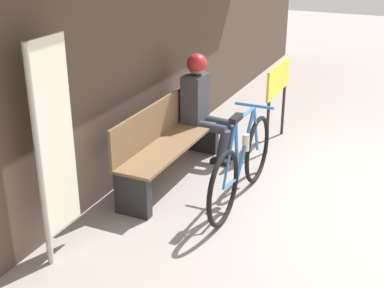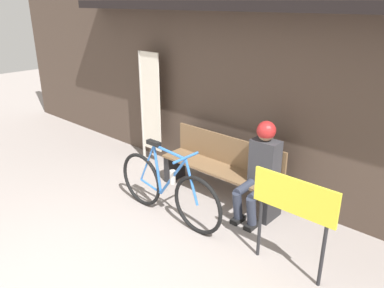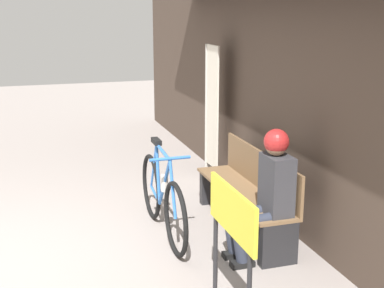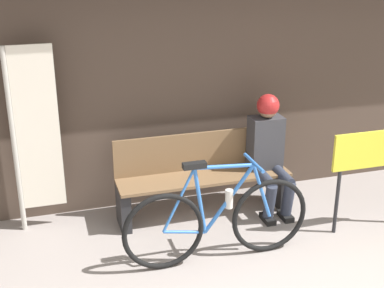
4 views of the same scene
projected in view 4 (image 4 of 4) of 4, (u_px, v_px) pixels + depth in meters
storefront_wall at (212, 46)px, 5.50m from camera, size 12.00×0.56×3.20m
park_bench_near at (202, 177)px, 5.49m from camera, size 1.78×0.42×0.84m
bicycle at (218, 220)px, 4.67m from camera, size 1.70×0.40×0.97m
person_seated at (269, 146)px, 5.47m from camera, size 0.34×0.59×1.24m
banner_pole at (32, 133)px, 4.99m from camera, size 0.45×0.05×1.82m
signboard at (373, 157)px, 5.07m from camera, size 0.85×0.04×1.02m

